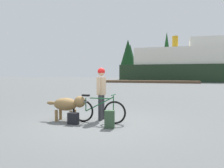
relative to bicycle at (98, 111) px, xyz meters
The scene contains 11 objects.
ground_plane 0.40m from the bicycle, 101.23° to the right, with size 160.00×160.00×0.00m, color #595B5B.
bicycle is the anchor object (origin of this frame).
person_cyclist 0.85m from the bicycle, 98.02° to the left, with size 0.32×0.53×1.74m.
dog 1.05m from the bicycle, behind, with size 1.38×0.49×0.82m.
backpack 0.75m from the bicycle, 43.38° to the right, with size 0.28×0.20×0.50m, color #334C33.
handbag_pannier 0.79m from the bicycle, 149.95° to the right, with size 0.32×0.18×0.35m, color black.
dock_pier 31.56m from the bicycle, 95.10° to the left, with size 16.91×2.47×0.40m, color brown.
ferry_boat 39.46m from the bicycle, 82.75° to the left, with size 26.90×7.65×8.85m.
pine_tree_far_left 55.02m from the bicycle, 101.59° to the left, with size 4.26×4.26×10.84m.
pine_tree_center 52.37m from the bicycle, 90.69° to the left, with size 2.93×2.93×12.07m.
pine_tree_mid_back 59.13m from the bicycle, 101.02° to the left, with size 3.93×3.93×10.11m.
Camera 1 is at (2.42, -6.42, 1.54)m, focal length 35.92 mm.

